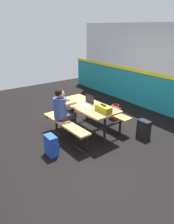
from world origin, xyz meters
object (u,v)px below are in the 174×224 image
Objects in this scene: picnic_table_main at (87,111)px; tote_bag_bright at (115,113)px; satchel_spare at (144,129)px; student_nearer at (63,109)px; laptop_silver at (87,102)px; backpack_dark at (51,145)px; toolbox_grey at (103,109)px.

picnic_table_main reaches higher than tote_bag_bright.
satchel_spare is at bearing 42.67° from picnic_table_main.
student_nearer reaches higher than picnic_table_main.
laptop_silver reaches higher than satchel_spare.
satchel_spare is at bearing 73.16° from backpack_dark.
toolbox_grey is at bearing 80.17° from backpack_dark.
satchel_spare is at bearing 64.69° from toolbox_grey.
laptop_silver reaches higher than backpack_dark.
laptop_silver is 1.26m from tote_bag_bright.
student_nearer is at bearing -107.84° from picnic_table_main.
laptop_silver is 1.41m from backpack_dark.
student_nearer is 0.97m from backpack_dark.
toolbox_grey is 1.36m from backpack_dark.
picnic_table_main is at bearing -178.19° from toolbox_grey.
toolbox_grey is at bearing -115.31° from satchel_spare.
backpack_dark is 2.40m from tote_bag_bright.
student_nearer is at bearing -103.77° from laptop_silver.
backpack_dark is (-0.21, -1.21, -0.60)m from toolbox_grey.
laptop_silver is at bearing -139.39° from satchel_spare.
student_nearer is 1.98m from satchel_spare.
laptop_silver is (-0.03, 0.04, 0.21)m from picnic_table_main.
tote_bag_bright is at bearing 170.50° from satchel_spare.
toolbox_grey is (0.76, 0.58, 0.10)m from student_nearer.
picnic_table_main is 3.81× the size of satchel_spare.
tote_bag_bright is (-0.77, 1.12, -0.62)m from toolbox_grey.
toolbox_grey reaches higher than picnic_table_main.
satchel_spare is at bearing 40.61° from laptop_silver.
toolbox_grey is at bearing 37.24° from student_nearer.
laptop_silver is 0.62m from toolbox_grey.
backpack_dark is 1.00× the size of satchel_spare.
student_nearer is 2.81× the size of tote_bag_bright.
picnic_table_main is 1.43m from satchel_spare.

